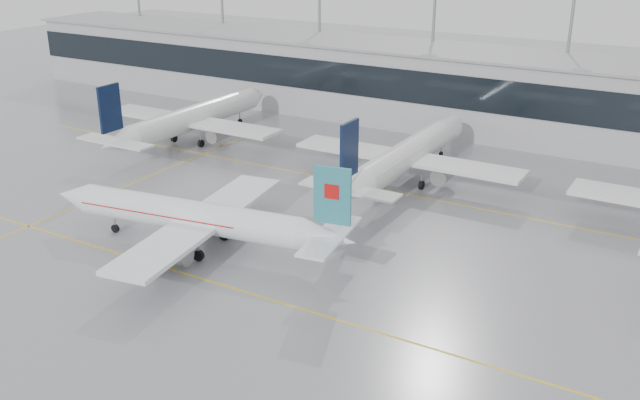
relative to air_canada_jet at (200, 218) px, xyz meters
The scene contains 11 objects.
ground 11.83m from the air_canada_jet, 27.60° to the right, with size 320.00×320.00×0.00m, color gray.
taxi_line_main 11.83m from the air_canada_jet, 27.60° to the right, with size 120.00×0.25×0.01m, color gold.
taxi_line_north 26.91m from the air_canada_jet, 67.87° to the left, with size 120.00×0.25×0.01m, color gold.
taxi_line_cross 22.44m from the air_canada_jet, 153.97° to the left, with size 0.25×60.00×0.01m, color gold.
terminal 57.69m from the air_canada_jet, 79.95° to the left, with size 180.00×15.00×12.00m, color #A1A1A5.
terminal_glass 50.38m from the air_canada_jet, 78.44° to the left, with size 180.00×0.20×5.00m, color black.
terminal_roof 58.30m from the air_canada_jet, 79.95° to the left, with size 182.00×16.00×0.40m, color gray.
light_masts 64.33m from the air_canada_jet, 80.89° to the left, with size 156.40×1.00×22.60m.
air_canada_jet is the anchor object (origin of this frame).
parked_jet_b 37.82m from the air_canada_jet, 131.26° to the left, with size 29.64×36.96×11.72m.
parked_jet_c 30.16m from the air_canada_jet, 70.51° to the left, with size 29.64×36.96×11.72m.
Camera 1 is at (33.75, -45.48, 31.27)m, focal length 40.00 mm.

